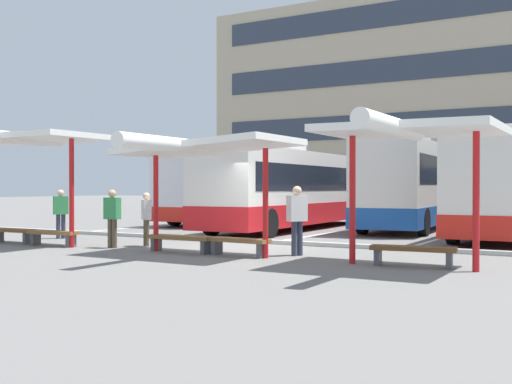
% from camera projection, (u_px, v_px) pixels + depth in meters
% --- Properties ---
extents(ground_plane, '(160.00, 160.00, 0.00)m').
position_uv_depth(ground_plane, '(249.00, 246.00, 18.37)').
color(ground_plane, slate).
extents(terminal_building, '(38.37, 12.00, 18.51)m').
position_uv_depth(terminal_building, '(474.00, 105.00, 47.31)').
color(terminal_building, tan).
rests_on(terminal_building, ground).
extents(coach_bus_0, '(2.72, 10.13, 3.46)m').
position_uv_depth(coach_bus_0, '(238.00, 189.00, 30.35)').
color(coach_bus_0, silver).
rests_on(coach_bus_0, ground).
extents(coach_bus_1, '(2.85, 12.43, 3.47)m').
position_uv_depth(coach_bus_1, '(294.00, 190.00, 25.82)').
color(coach_bus_1, silver).
rests_on(coach_bus_1, ground).
extents(coach_bus_2, '(3.09, 10.29, 3.79)m').
position_uv_depth(coach_bus_2, '(413.00, 186.00, 25.65)').
color(coach_bus_2, silver).
rests_on(coach_bus_2, ground).
extents(lane_stripe_0, '(0.16, 14.00, 0.01)m').
position_uv_depth(lane_stripe_0, '(188.00, 223.00, 30.04)').
color(lane_stripe_0, white).
rests_on(lane_stripe_0, ground).
extents(lane_stripe_1, '(0.16, 14.00, 0.01)m').
position_uv_depth(lane_stripe_1, '(265.00, 226.00, 27.95)').
color(lane_stripe_1, white).
rests_on(lane_stripe_1, ground).
extents(lane_stripe_2, '(0.16, 14.00, 0.01)m').
position_uv_depth(lane_stripe_2, '(355.00, 229.00, 25.85)').
color(lane_stripe_2, white).
rests_on(lane_stripe_2, ground).
extents(lane_stripe_3, '(0.16, 14.00, 0.01)m').
position_uv_depth(lane_stripe_3, '(460.00, 232.00, 23.76)').
color(lane_stripe_3, white).
rests_on(lane_stripe_3, ground).
extents(waiting_shelter_0, '(4.29, 4.46, 3.33)m').
position_uv_depth(waiting_shelter_0, '(25.00, 141.00, 18.52)').
color(waiting_shelter_0, red).
rests_on(waiting_shelter_0, ground).
extents(bench_0, '(1.63, 0.46, 0.45)m').
position_uv_depth(bench_0, '(13.00, 232.00, 19.26)').
color(bench_0, brown).
rests_on(bench_0, ground).
extents(bench_1, '(1.65, 0.60, 0.45)m').
position_uv_depth(bench_1, '(53.00, 235.00, 18.31)').
color(bench_1, brown).
rests_on(bench_1, ground).
extents(waiting_shelter_1, '(4.37, 4.72, 2.96)m').
position_uv_depth(waiting_shelter_1, '(202.00, 149.00, 15.84)').
color(waiting_shelter_1, red).
rests_on(waiting_shelter_1, ground).
extents(bench_2, '(1.96, 0.47, 0.45)m').
position_uv_depth(bench_2, '(180.00, 240.00, 16.58)').
color(bench_2, brown).
rests_on(bench_2, ground).
extents(bench_3, '(1.71, 0.55, 0.45)m').
position_uv_depth(bench_3, '(239.00, 243.00, 15.69)').
color(bench_3, brown).
rests_on(bench_3, ground).
extents(waiting_shelter_2, '(3.67, 4.60, 3.10)m').
position_uv_depth(waiting_shelter_2, '(408.00, 133.00, 13.21)').
color(waiting_shelter_2, red).
rests_on(waiting_shelter_2, ground).
extents(bench_4, '(1.86, 0.65, 0.45)m').
position_uv_depth(bench_4, '(413.00, 251.00, 13.59)').
color(bench_4, brown).
rests_on(bench_4, ground).
extents(platform_kerb, '(44.00, 0.24, 0.12)m').
position_uv_depth(platform_kerb, '(264.00, 242.00, 19.20)').
color(platform_kerb, '#ADADA8').
rests_on(platform_kerb, ground).
extents(waiting_passenger_0, '(0.43, 0.55, 1.75)m').
position_uv_depth(waiting_passenger_0, '(297.00, 215.00, 15.79)').
color(waiting_passenger_0, '#33384C').
rests_on(waiting_passenger_0, ground).
extents(waiting_passenger_1, '(0.49, 0.46, 1.56)m').
position_uv_depth(waiting_passenger_1, '(146.00, 216.00, 18.33)').
color(waiting_passenger_1, brown).
rests_on(waiting_passenger_1, ground).
extents(waiting_passenger_2, '(0.44, 0.52, 1.63)m').
position_uv_depth(waiting_passenger_2, '(61.00, 210.00, 21.03)').
color(waiting_passenger_2, '#33384C').
rests_on(waiting_passenger_2, ground).
extents(waiting_passenger_3, '(0.48, 0.23, 1.65)m').
position_uv_depth(waiting_passenger_3, '(112.00, 214.00, 17.80)').
color(waiting_passenger_3, brown).
rests_on(waiting_passenger_3, ground).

